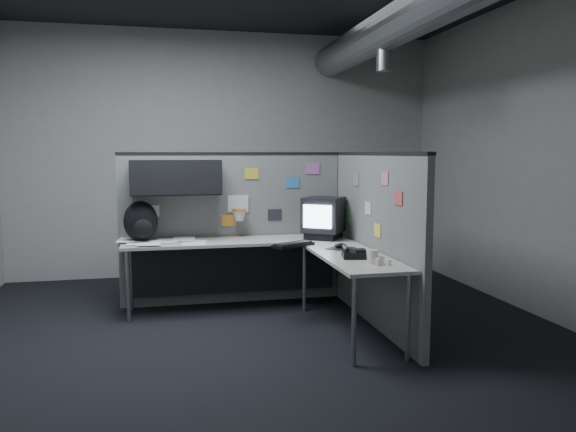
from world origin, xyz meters
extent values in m
cube|color=black|center=(0.00, 0.00, -0.01)|extent=(5.60, 5.60, 0.01)
cube|color=#9E9E99|center=(0.00, 2.80, 1.60)|extent=(5.60, 0.01, 3.20)
cube|color=#9E9E99|center=(0.00, -2.80, 1.60)|extent=(5.60, 0.01, 3.20)
cube|color=#9E9E99|center=(2.80, 0.00, 1.60)|extent=(0.01, 5.60, 3.20)
cylinder|color=slate|center=(1.40, 0.00, 2.85)|extent=(0.40, 5.49, 0.40)
cylinder|color=slate|center=(1.40, 0.80, 2.60)|extent=(0.16, 0.16, 0.30)
cube|color=slate|center=(-0.08, 1.30, 0.80)|extent=(2.43, 0.06, 1.60)
cube|color=black|center=(-0.08, 1.30, 1.61)|extent=(2.43, 0.07, 0.03)
cube|color=black|center=(1.10, 1.30, 0.80)|extent=(0.07, 0.07, 1.60)
cube|color=black|center=(-0.70, 1.10, 1.38)|extent=(0.90, 0.35, 0.35)
cube|color=black|center=(-0.70, 0.93, 1.38)|extent=(0.90, 0.02, 0.33)
cube|color=silver|center=(-0.05, 1.26, 1.08)|extent=(0.22, 0.02, 0.18)
torus|color=#D85914|center=(-0.05, 1.17, 1.02)|extent=(0.16, 0.16, 0.01)
cone|color=white|center=(-0.05, 1.17, 0.96)|extent=(0.14, 0.14, 0.11)
cube|color=silver|center=(-0.95, 1.26, 1.02)|extent=(0.15, 0.01, 0.12)
cube|color=gold|center=(0.10, 1.26, 1.40)|extent=(0.15, 0.01, 0.12)
cube|color=#26262D|center=(0.35, 1.26, 0.95)|extent=(0.15, 0.01, 0.12)
cube|color=#337FCC|center=(0.55, 1.26, 1.30)|extent=(0.15, 0.01, 0.12)
cube|color=#B266B2|center=(0.78, 1.26, 1.45)|extent=(0.15, 0.01, 0.12)
cube|color=orange|center=(-0.15, 1.26, 0.90)|extent=(0.15, 0.01, 0.12)
cube|color=slate|center=(1.10, 0.22, 0.80)|extent=(0.06, 2.23, 1.60)
cube|color=black|center=(1.10, 0.22, 1.61)|extent=(0.07, 2.23, 0.03)
cube|color=gray|center=(1.06, 0.65, 1.35)|extent=(0.01, 0.15, 0.12)
cube|color=silver|center=(1.06, 0.30, 1.10)|extent=(0.01, 0.15, 0.12)
cube|color=#D87F7F|center=(1.06, -0.10, 1.40)|extent=(0.01, 0.15, 0.12)
cube|color=#4CB266|center=(1.06, 0.90, 0.95)|extent=(0.01, 0.15, 0.12)
cube|color=#CC4C4C|center=(1.06, -0.40, 1.25)|extent=(0.01, 0.15, 0.12)
cube|color=#E5D84C|center=(1.06, 0.05, 0.92)|extent=(0.01, 0.15, 0.12)
cube|color=#B5AEA3|center=(-0.10, 0.98, 0.71)|extent=(2.30, 0.56, 0.03)
cube|color=#B5AEA3|center=(0.78, -0.07, 0.71)|extent=(0.56, 1.55, 0.03)
cube|color=black|center=(-0.10, 1.20, 0.40)|extent=(2.18, 0.02, 0.55)
cylinder|color=gray|center=(-1.18, 0.76, 0.35)|extent=(0.04, 0.04, 0.70)
cylinder|color=gray|center=(-1.18, 1.20, 0.35)|extent=(0.04, 0.04, 0.70)
cylinder|color=gray|center=(0.56, 0.76, 0.35)|extent=(0.04, 0.04, 0.70)
cylinder|color=gray|center=(0.56, -0.78, 0.35)|extent=(0.04, 0.04, 0.70)
cylinder|color=gray|center=(1.00, -0.78, 0.35)|extent=(0.04, 0.04, 0.70)
cube|color=black|center=(0.80, 0.88, 0.77)|extent=(0.46, 0.48, 0.07)
cube|color=black|center=(0.80, 0.88, 0.98)|extent=(0.53, 0.53, 0.36)
cube|color=silver|center=(0.68, 0.72, 0.98)|extent=(0.25, 0.18, 0.23)
cube|color=black|center=(0.38, 0.47, 0.74)|extent=(0.45, 0.34, 0.03)
cube|color=black|center=(0.38, 0.47, 0.76)|extent=(0.41, 0.30, 0.01)
cube|color=black|center=(0.78, 0.25, 0.73)|extent=(0.31, 0.30, 0.01)
ellipsoid|color=black|center=(0.78, 0.25, 0.76)|extent=(0.12, 0.09, 0.05)
cube|color=black|center=(0.75, -0.21, 0.76)|extent=(0.23, 0.24, 0.06)
cylinder|color=black|center=(0.69, -0.19, 0.81)|extent=(0.08, 0.19, 0.04)
cube|color=black|center=(0.80, -0.24, 0.80)|extent=(0.11, 0.13, 0.02)
cylinder|color=silver|center=(0.88, -0.53, 0.76)|extent=(0.05, 0.05, 0.07)
cylinder|color=silver|center=(0.82, -0.58, 0.76)|extent=(0.04, 0.04, 0.06)
cylinder|color=silver|center=(0.91, -0.60, 0.75)|extent=(0.04, 0.04, 0.05)
cylinder|color=#D85914|center=(0.84, -0.49, 0.77)|extent=(0.04, 0.04, 0.08)
cylinder|color=silver|center=(0.81, -0.50, 0.79)|extent=(0.11, 0.11, 0.11)
cube|color=white|center=(-0.54, 0.88, 0.73)|extent=(0.25, 0.33, 0.00)
cube|color=white|center=(-0.80, 1.06, 0.73)|extent=(0.24, 0.33, 0.00)
cube|color=white|center=(-1.08, 0.97, 0.74)|extent=(0.24, 0.33, 0.00)
cube|color=white|center=(-0.64, 1.10, 0.74)|extent=(0.25, 0.33, 0.00)
cube|color=white|center=(-0.97, 0.88, 0.74)|extent=(0.24, 0.33, 0.00)
cube|color=white|center=(-1.18, 1.10, 0.75)|extent=(0.25, 0.33, 0.00)
ellipsoid|color=black|center=(-1.06, 1.07, 0.94)|extent=(0.37, 0.30, 0.41)
ellipsoid|color=black|center=(-1.03, 0.93, 0.88)|extent=(0.20, 0.13, 0.19)
camera|label=1|loc=(-0.82, -4.70, 1.62)|focal=35.00mm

